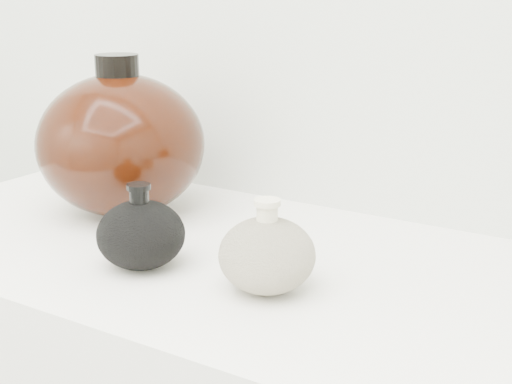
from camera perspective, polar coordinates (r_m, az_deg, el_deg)
The scene contains 3 objects.
black_gourd_vase at distance 0.90m, azimuth -9.19°, elevation -3.33°, with size 0.14×0.14×0.11m.
cream_gourd_vase at distance 0.82m, azimuth 0.88°, elevation -5.01°, with size 0.15×0.15×0.11m.
left_round_pot at distance 1.10m, azimuth -10.73°, elevation 3.80°, with size 0.27×0.27×0.24m.
Camera 1 is at (0.43, 0.22, 1.24)m, focal length 50.00 mm.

